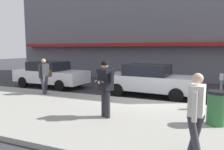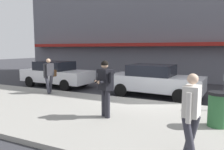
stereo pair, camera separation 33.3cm
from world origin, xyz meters
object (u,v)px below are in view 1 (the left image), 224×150
at_px(parked_sedan_mid, 150,80).
at_px(pedestrian_with_bag, 44,74).
at_px(parked_sedan_near, 50,74).
at_px(trash_bin, 217,108).
at_px(man_texting_on_phone, 105,83).
at_px(parking_meter, 221,86).
at_px(pedestrian_in_light_coat, 196,110).

relative_size(parked_sedan_mid, pedestrian_with_bag, 2.71).
distance_m(parked_sedan_near, trash_bin, 9.69).
relative_size(parked_sedan_mid, trash_bin, 4.71).
relative_size(man_texting_on_phone, parking_meter, 1.42).
relative_size(parked_sedan_near, man_texting_on_phone, 2.55).
relative_size(man_texting_on_phone, pedestrian_in_light_coat, 1.06).
bearing_deg(pedestrian_with_bag, man_texting_on_phone, -27.31).
bearing_deg(parked_sedan_mid, trash_bin, -53.06).
bearing_deg(pedestrian_in_light_coat, man_texting_on_phone, 149.51).
height_order(pedestrian_with_bag, parking_meter, pedestrian_with_bag).
bearing_deg(parking_meter, parked_sedan_near, 167.95).
bearing_deg(parking_meter, man_texting_on_phone, -143.66).
bearing_deg(pedestrian_in_light_coat, pedestrian_with_bag, 151.42).
xyz_separation_m(parked_sedan_mid, man_texting_on_phone, (-0.41, -4.33, 0.46)).
xyz_separation_m(man_texting_on_phone, pedestrian_with_bag, (-4.22, 2.18, -0.14)).
height_order(parked_sedan_near, parked_sedan_mid, same).
bearing_deg(man_texting_on_phone, parked_sedan_near, 141.95).
distance_m(parked_sedan_near, man_texting_on_phone, 7.24).
relative_size(parked_sedan_near, parked_sedan_mid, 1.00).
xyz_separation_m(pedestrian_in_light_coat, pedestrian_with_bag, (-6.93, 3.78, -0.00)).
distance_m(man_texting_on_phone, parking_meter, 4.25).
distance_m(man_texting_on_phone, pedestrian_with_bag, 4.75).
relative_size(pedestrian_in_light_coat, parking_meter, 1.34).
height_order(pedestrian_in_light_coat, pedestrian_with_bag, same).
bearing_deg(parked_sedan_near, parked_sedan_mid, -1.17).
bearing_deg(man_texting_on_phone, pedestrian_with_bag, 152.69).
bearing_deg(man_texting_on_phone, trash_bin, 10.80).
bearing_deg(parked_sedan_near, trash_bin, -23.36).
xyz_separation_m(parked_sedan_near, man_texting_on_phone, (5.69, -4.45, 0.46)).
height_order(parked_sedan_mid, parking_meter, parked_sedan_mid).
distance_m(pedestrian_in_light_coat, trash_bin, 2.31).
height_order(parking_meter, trash_bin, parking_meter).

